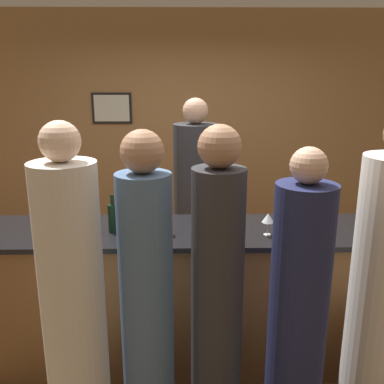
{
  "coord_description": "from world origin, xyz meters",
  "views": [
    {
      "loc": [
        -0.02,
        -2.86,
        2.11
      ],
      "look_at": [
        0.03,
        0.1,
        1.3
      ],
      "focal_mm": 40.0,
      "sensor_mm": 36.0,
      "label": 1
    }
  ],
  "objects_px": {
    "guest_4": "(217,300)",
    "guest_1": "(74,310)",
    "guest_0": "(298,316)",
    "guest_3": "(147,302)",
    "wine_bottle_0": "(113,217)",
    "bartender": "(195,212)"
  },
  "relations": [
    {
      "from": "guest_4",
      "to": "guest_1",
      "type": "bearing_deg",
      "value": -174.75
    },
    {
      "from": "guest_0",
      "to": "guest_3",
      "type": "distance_m",
      "value": 0.84
    },
    {
      "from": "guest_0",
      "to": "wine_bottle_0",
      "type": "relative_size",
      "value": 6.53
    },
    {
      "from": "guest_0",
      "to": "guest_4",
      "type": "bearing_deg",
      "value": 173.26
    },
    {
      "from": "guest_1",
      "to": "guest_3",
      "type": "distance_m",
      "value": 0.4
    },
    {
      "from": "guest_1",
      "to": "guest_3",
      "type": "height_order",
      "value": "guest_1"
    },
    {
      "from": "guest_3",
      "to": "wine_bottle_0",
      "type": "bearing_deg",
      "value": 113.04
    },
    {
      "from": "bartender",
      "to": "guest_3",
      "type": "relative_size",
      "value": 1.04
    },
    {
      "from": "guest_0",
      "to": "guest_4",
      "type": "xyz_separation_m",
      "value": [
        -0.44,
        0.05,
        0.07
      ]
    },
    {
      "from": "guest_1",
      "to": "guest_4",
      "type": "distance_m",
      "value": 0.78
    },
    {
      "from": "guest_0",
      "to": "wine_bottle_0",
      "type": "distance_m",
      "value": 1.39
    },
    {
      "from": "guest_4",
      "to": "wine_bottle_0",
      "type": "distance_m",
      "value": 1.0
    },
    {
      "from": "bartender",
      "to": "guest_3",
      "type": "bearing_deg",
      "value": 79.0
    },
    {
      "from": "guest_3",
      "to": "bartender",
      "type": "bearing_deg",
      "value": 79.0
    },
    {
      "from": "guest_1",
      "to": "wine_bottle_0",
      "type": "bearing_deg",
      "value": 82.54
    },
    {
      "from": "wine_bottle_0",
      "to": "bartender",
      "type": "bearing_deg",
      "value": 57.39
    },
    {
      "from": "guest_1",
      "to": "wine_bottle_0",
      "type": "xyz_separation_m",
      "value": [
        0.1,
        0.77,
        0.26
      ]
    },
    {
      "from": "wine_bottle_0",
      "to": "guest_4",
      "type": "bearing_deg",
      "value": -45.74
    },
    {
      "from": "guest_1",
      "to": "wine_bottle_0",
      "type": "distance_m",
      "value": 0.82
    },
    {
      "from": "bartender",
      "to": "guest_4",
      "type": "bearing_deg",
      "value": 92.88
    },
    {
      "from": "guest_0",
      "to": "bartender",
      "type": "bearing_deg",
      "value": 107.36
    },
    {
      "from": "bartender",
      "to": "guest_4",
      "type": "distance_m",
      "value": 1.63
    }
  ]
}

